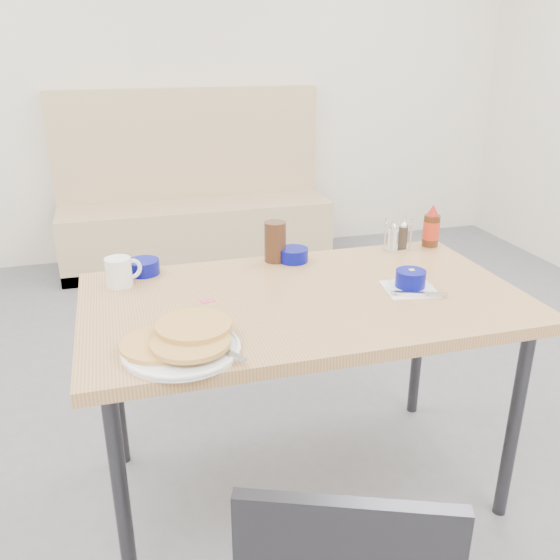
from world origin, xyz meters
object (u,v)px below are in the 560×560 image
object	(u,v)px
dining_table	(304,313)
coffee_mug	(120,272)
creamer_bowl	(143,267)
butter_bowl	(293,255)
pancake_plate	(182,343)
amber_tumbler	(275,242)
syrup_bottle	(431,228)
condiment_caddy	(398,238)
booth_bench	(195,214)
grits_setting	(410,281)

from	to	relation	value
dining_table	coffee_mug	bearing A→B (deg)	156.03
creamer_bowl	butter_bowl	size ratio (longest dim) A/B	1.02
pancake_plate	butter_bowl	world-z (taller)	pancake_plate
amber_tumbler	syrup_bottle	distance (m)	0.64
dining_table	pancake_plate	size ratio (longest dim) A/B	4.47
creamer_bowl	butter_bowl	xyz separation A→B (m)	(0.54, -0.02, -0.00)
amber_tumbler	syrup_bottle	bearing A→B (deg)	0.00
pancake_plate	butter_bowl	size ratio (longest dim) A/B	2.85
condiment_caddy	syrup_bottle	world-z (taller)	syrup_bottle
booth_bench	amber_tumbler	size ratio (longest dim) A/B	12.68
booth_bench	amber_tumbler	world-z (taller)	booth_bench
coffee_mug	grits_setting	bearing A→B (deg)	-18.11
syrup_bottle	coffee_mug	bearing A→B (deg)	-175.72
booth_bench	condiment_caddy	world-z (taller)	booth_bench
pancake_plate	condiment_caddy	xyz separation A→B (m)	(0.92, 0.60, 0.02)
booth_bench	creamer_bowl	distance (m)	2.29
booth_bench	syrup_bottle	xyz separation A→B (m)	(0.64, -2.19, 0.48)
grits_setting	butter_bowl	distance (m)	0.47
coffee_mug	pancake_plate	bearing A→B (deg)	-74.75
booth_bench	pancake_plate	size ratio (longest dim) A/B	6.06
pancake_plate	booth_bench	bearing A→B (deg)	81.37
grits_setting	condiment_caddy	xyz separation A→B (m)	(0.15, 0.39, 0.02)
coffee_mug	condiment_caddy	bearing A→B (deg)	4.86
dining_table	coffee_mug	size ratio (longest dim) A/B	11.38
booth_bench	syrup_bottle	world-z (taller)	booth_bench
condiment_caddy	creamer_bowl	bearing A→B (deg)	172.43
butter_bowl	pancake_plate	bearing A→B (deg)	-130.11
grits_setting	creamer_bowl	distance (m)	0.92
pancake_plate	butter_bowl	distance (m)	0.75
coffee_mug	amber_tumbler	xyz separation A→B (m)	(0.56, 0.09, 0.02)
booth_bench	coffee_mug	size ratio (longest dim) A/B	15.45
syrup_bottle	amber_tumbler	bearing A→B (deg)	180.00
amber_tumbler	syrup_bottle	size ratio (longest dim) A/B	0.89
condiment_caddy	syrup_bottle	xyz separation A→B (m)	(0.14, 0.00, 0.03)
creamer_bowl	condiment_caddy	bearing A→B (deg)	0.00
dining_table	butter_bowl	world-z (taller)	butter_bowl
condiment_caddy	grits_setting	bearing A→B (deg)	-118.18
grits_setting	syrup_bottle	distance (m)	0.49
coffee_mug	butter_bowl	distance (m)	0.63
pancake_plate	creamer_bowl	distance (m)	0.60
booth_bench	syrup_bottle	size ratio (longest dim) A/B	11.25
grits_setting	syrup_bottle	world-z (taller)	syrup_bottle
pancake_plate	dining_table	bearing A→B (deg)	31.36
butter_bowl	syrup_bottle	distance (m)	0.58
pancake_plate	syrup_bottle	xyz separation A→B (m)	(1.06, 0.60, 0.05)
booth_bench	condiment_caddy	size ratio (longest dim) A/B	15.12
grits_setting	condiment_caddy	distance (m)	0.42
dining_table	syrup_bottle	xyz separation A→B (m)	(0.64, 0.34, 0.13)
dining_table	butter_bowl	xyz separation A→B (m)	(0.06, 0.32, 0.09)
pancake_plate	grits_setting	distance (m)	0.80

